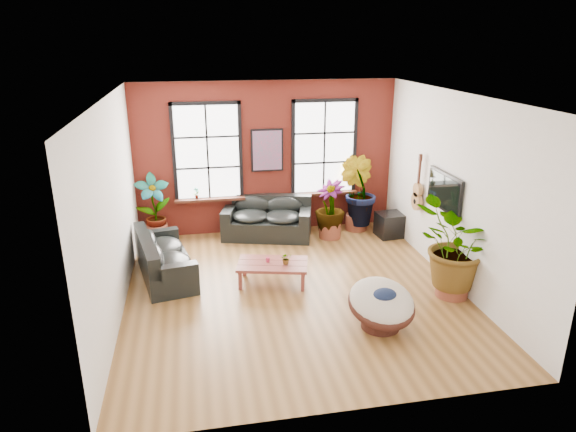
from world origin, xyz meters
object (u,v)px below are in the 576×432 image
Objects in this scene: sofa_left at (162,259)px; papasan_chair at (382,304)px; sofa_back at (267,219)px; coffee_table at (273,265)px.

papasan_chair is at bearing -137.57° from sofa_left.
sofa_left is 4.32m from papasan_chair.
sofa_back is 1.52× the size of coffee_table.
sofa_left is at bearing -127.53° from sofa_back.
coffee_table is at bearing 118.85° from papasan_chair.
coffee_table is 2.36m from papasan_chair.
sofa_left is 1.77× the size of papasan_chair.
papasan_chair is (1.19, -4.29, -0.00)m from sofa_back.
sofa_left is at bearing 175.20° from coffee_table.
sofa_left is 2.15m from coffee_table.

